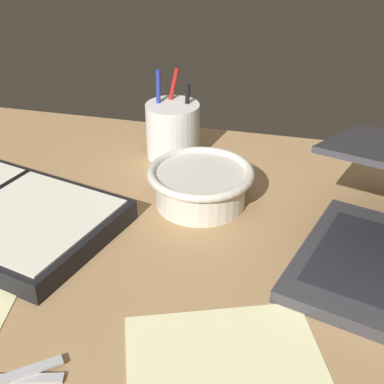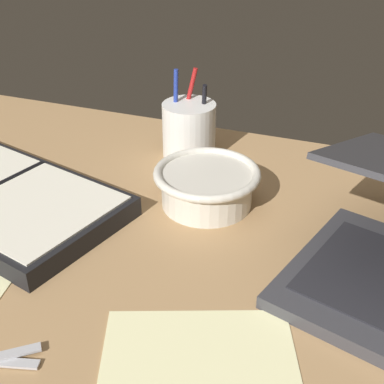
% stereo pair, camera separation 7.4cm
% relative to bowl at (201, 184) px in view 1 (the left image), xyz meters
% --- Properties ---
extents(desk_top, '(1.40, 1.00, 0.02)m').
position_rel_bowl_xyz_m(desk_top, '(0.04, -0.22, -0.04)').
color(desk_top, tan).
rests_on(desk_top, ground).
extents(bowl, '(0.17, 0.17, 0.06)m').
position_rel_bowl_xyz_m(bowl, '(0.00, 0.00, 0.00)').
color(bowl, silver).
rests_on(bowl, desk_top).
extents(pen_cup, '(0.10, 0.10, 0.16)m').
position_rel_bowl_xyz_m(pen_cup, '(-0.09, 0.15, 0.02)').
color(pen_cup, white).
rests_on(pen_cup, desk_top).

